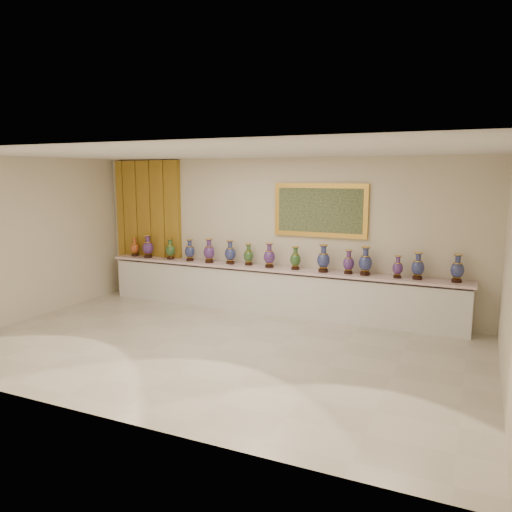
{
  "coord_description": "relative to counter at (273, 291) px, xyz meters",
  "views": [
    {
      "loc": [
        3.62,
        -6.53,
        2.68
      ],
      "look_at": [
        -0.1,
        1.7,
        1.2
      ],
      "focal_mm": 35.0,
      "sensor_mm": 36.0,
      "label": 1
    }
  ],
  "objects": [
    {
      "name": "vase_9",
      "position": [
        1.03,
        -0.06,
        0.69
      ],
      "size": [
        0.25,
        0.25,
        0.51
      ],
      "rotation": [
        0.0,
        0.0,
        0.07
      ],
      "color": "black",
      "rests_on": "counter"
    },
    {
      "name": "vase_10",
      "position": [
        1.49,
        -0.02,
        0.66
      ],
      "size": [
        0.22,
        0.22,
        0.44
      ],
      "rotation": [
        0.0,
        0.0,
        -0.09
      ],
      "color": "black",
      "rests_on": "counter"
    },
    {
      "name": "room",
      "position": [
        -2.41,
        0.17,
        1.15
      ],
      "size": [
        8.0,
        8.0,
        8.0
      ],
      "color": "beige",
      "rests_on": "ground"
    },
    {
      "name": "vase_0",
      "position": [
        -3.29,
        -0.02,
        0.65
      ],
      "size": [
        0.24,
        0.24,
        0.42
      ],
      "rotation": [
        0.0,
        0.0,
        0.3
      ],
      "color": "black",
      "rests_on": "counter"
    },
    {
      "name": "vase_14",
      "position": [
        3.32,
        0.01,
        0.68
      ],
      "size": [
        0.27,
        0.27,
        0.48
      ],
      "rotation": [
        0.0,
        0.0,
        -0.28
      ],
      "color": "black",
      "rests_on": "counter"
    },
    {
      "name": "vase_2",
      "position": [
        -2.35,
        -0.03,
        0.66
      ],
      "size": [
        0.24,
        0.24,
        0.44
      ],
      "rotation": [
        0.0,
        0.0,
        -0.22
      ],
      "color": "black",
      "rests_on": "counter"
    },
    {
      "name": "label_card",
      "position": [
        -0.94,
        -0.14,
        0.47
      ],
      "size": [
        0.1,
        0.06,
        0.0
      ],
      "primitive_type": "cube",
      "color": "white",
      "rests_on": "counter"
    },
    {
      "name": "vase_13",
      "position": [
        2.69,
        -0.01,
        0.67
      ],
      "size": [
        0.28,
        0.28,
        0.47
      ],
      "rotation": [
        0.0,
        0.0,
        0.39
      ],
      "color": "black",
      "rests_on": "counter"
    },
    {
      "name": "vase_3",
      "position": [
        -1.86,
        -0.03,
        0.66
      ],
      "size": [
        0.21,
        0.21,
        0.45
      ],
      "rotation": [
        0.0,
        0.0,
        -0.01
      ],
      "color": "black",
      "rests_on": "counter"
    },
    {
      "name": "vase_1",
      "position": [
        -2.9,
        -0.05,
        0.69
      ],
      "size": [
        0.29,
        0.29,
        0.5
      ],
      "rotation": [
        0.0,
        0.0,
        0.32
      ],
      "color": "black",
      "rests_on": "counter"
    },
    {
      "name": "vase_11",
      "position": [
        1.79,
        -0.03,
        0.69
      ],
      "size": [
        0.29,
        0.29,
        0.51
      ],
      "rotation": [
        0.0,
        0.0,
        0.27
      ],
      "color": "black",
      "rests_on": "counter"
    },
    {
      "name": "ground",
      "position": [
        0.0,
        -2.27,
        -0.44
      ],
      "size": [
        8.0,
        8.0,
        0.0
      ],
      "primitive_type": "plane",
      "color": "beige",
      "rests_on": "ground"
    },
    {
      "name": "vase_7",
      "position": [
        -0.06,
        -0.05,
        0.68
      ],
      "size": [
        0.27,
        0.27,
        0.48
      ],
      "rotation": [
        0.0,
        0.0,
        0.28
      ],
      "color": "black",
      "rests_on": "counter"
    },
    {
      "name": "counter",
      "position": [
        0.0,
        0.0,
        0.0
      ],
      "size": [
        7.28,
        0.48,
        0.9
      ],
      "color": "white",
      "rests_on": "ground"
    },
    {
      "name": "vase_8",
      "position": [
        0.47,
        -0.03,
        0.66
      ],
      "size": [
        0.26,
        0.26,
        0.44
      ],
      "rotation": [
        0.0,
        0.0,
        0.37
      ],
      "color": "black",
      "rests_on": "counter"
    },
    {
      "name": "vase_12",
      "position": [
        2.36,
        -0.04,
        0.64
      ],
      "size": [
        0.2,
        0.2,
        0.39
      ],
      "rotation": [
        0.0,
        0.0,
        -0.1
      ],
      "color": "black",
      "rests_on": "counter"
    },
    {
      "name": "vase_5",
      "position": [
        -0.92,
        -0.03,
        0.68
      ],
      "size": [
        0.25,
        0.25,
        0.48
      ],
      "rotation": [
        0.0,
        0.0,
        -0.11
      ],
      "color": "black",
      "rests_on": "counter"
    },
    {
      "name": "vase_6",
      "position": [
        -0.53,
        0.02,
        0.65
      ],
      "size": [
        0.23,
        0.23,
        0.42
      ],
      "rotation": [
        0.0,
        0.0,
        0.2
      ],
      "color": "black",
      "rests_on": "counter"
    },
    {
      "name": "vase_4",
      "position": [
        -1.39,
        -0.05,
        0.68
      ],
      "size": [
        0.26,
        0.26,
        0.49
      ],
      "rotation": [
        0.0,
        0.0,
        -0.17
      ],
      "color": "black",
      "rests_on": "counter"
    }
  ]
}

